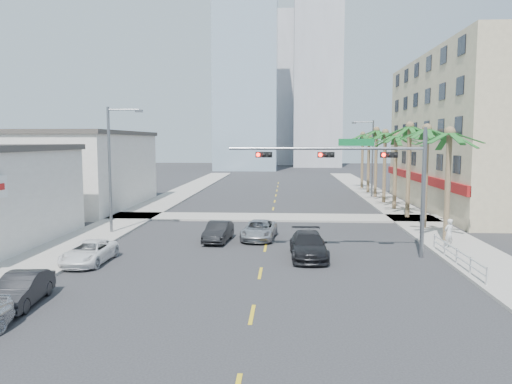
# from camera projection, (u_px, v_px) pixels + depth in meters

# --- Properties ---
(ground) EXTENTS (260.00, 260.00, 0.00)m
(ground) POSITION_uv_depth(u_px,v_px,m) (255.00, 298.00, 21.09)
(ground) COLOR #262628
(ground) RESTS_ON ground
(sidewalk_right) EXTENTS (4.00, 120.00, 0.15)m
(sidewalk_right) POSITION_uv_depth(u_px,v_px,m) (419.00, 222.00, 40.20)
(sidewalk_right) COLOR gray
(sidewalk_right) RESTS_ON ground
(sidewalk_left) EXTENTS (4.00, 120.00, 0.15)m
(sidewalk_left) POSITION_uv_depth(u_px,v_px,m) (127.00, 220.00, 41.67)
(sidewalk_left) COLOR gray
(sidewalk_left) RESTS_ON ground
(sidewalk_cross) EXTENTS (80.00, 4.00, 0.15)m
(sidewalk_cross) POSITION_uv_depth(u_px,v_px,m) (271.00, 217.00, 42.92)
(sidewalk_cross) COLOR gray
(sidewalk_cross) RESTS_ON ground
(building_right) EXTENTS (15.25, 28.00, 15.00)m
(building_right) POSITION_uv_depth(u_px,v_px,m) (499.00, 132.00, 48.76)
(building_right) COLOR tan
(building_right) RESTS_ON ground
(building_left_far) EXTENTS (11.00, 18.00, 7.20)m
(building_left_far) POSITION_uv_depth(u_px,v_px,m) (78.00, 171.00, 49.71)
(building_left_far) COLOR beige
(building_left_far) RESTS_ON ground
(tower_far_left) EXTENTS (14.00, 14.00, 48.00)m
(tower_far_left) POSITION_uv_depth(u_px,v_px,m) (246.00, 64.00, 113.45)
(tower_far_left) COLOR #99B2C6
(tower_far_left) RESTS_ON ground
(tower_far_right) EXTENTS (12.00, 12.00, 60.00)m
(tower_far_right) POSITION_uv_depth(u_px,v_px,m) (318.00, 49.00, 126.69)
(tower_far_right) COLOR #ADADB2
(tower_far_right) RESTS_ON ground
(tower_far_center) EXTENTS (16.00, 16.00, 42.00)m
(tower_far_center) POSITION_uv_depth(u_px,v_px,m) (272.00, 91.00, 143.24)
(tower_far_center) COLOR #ADADB2
(tower_far_center) RESTS_ON ground
(traffic_signal_mast) EXTENTS (11.12, 0.54, 7.20)m
(traffic_signal_mast) POSITION_uv_depth(u_px,v_px,m) (366.00, 169.00, 28.11)
(traffic_signal_mast) COLOR slate
(traffic_signal_mast) RESTS_ON ground
(palm_tree_0) EXTENTS (4.80, 4.80, 7.80)m
(palm_tree_0) POSITION_uv_depth(u_px,v_px,m) (450.00, 134.00, 31.57)
(palm_tree_0) COLOR brown
(palm_tree_0) RESTS_ON ground
(palm_tree_1) EXTENTS (4.80, 4.80, 8.16)m
(palm_tree_1) POSITION_uv_depth(u_px,v_px,m) (427.00, 130.00, 36.70)
(palm_tree_1) COLOR brown
(palm_tree_1) RESTS_ON ground
(palm_tree_2) EXTENTS (4.80, 4.80, 8.52)m
(palm_tree_2) POSITION_uv_depth(u_px,v_px,m) (410.00, 127.00, 41.82)
(palm_tree_2) COLOR brown
(palm_tree_2) RESTS_ON ground
(palm_tree_3) EXTENTS (4.80, 4.80, 7.80)m
(palm_tree_3) POSITION_uv_depth(u_px,v_px,m) (396.00, 136.00, 47.06)
(palm_tree_3) COLOR brown
(palm_tree_3) RESTS_ON ground
(palm_tree_4) EXTENTS (4.80, 4.80, 8.16)m
(palm_tree_4) POSITION_uv_depth(u_px,v_px,m) (385.00, 133.00, 52.19)
(palm_tree_4) COLOR brown
(palm_tree_4) RESTS_ON ground
(palm_tree_5) EXTENTS (4.80, 4.80, 8.52)m
(palm_tree_5) POSITION_uv_depth(u_px,v_px,m) (377.00, 131.00, 57.31)
(palm_tree_5) COLOR brown
(palm_tree_5) RESTS_ON ground
(palm_tree_6) EXTENTS (4.80, 4.80, 7.80)m
(palm_tree_6) POSITION_uv_depth(u_px,v_px,m) (369.00, 137.00, 62.55)
(palm_tree_6) COLOR brown
(palm_tree_6) RESTS_ON ground
(palm_tree_7) EXTENTS (4.80, 4.80, 8.16)m
(palm_tree_7) POSITION_uv_depth(u_px,v_px,m) (363.00, 135.00, 67.68)
(palm_tree_7) COLOR brown
(palm_tree_7) RESTS_ON ground
(streetlight_left) EXTENTS (2.55, 0.25, 9.00)m
(streetlight_left) POSITION_uv_depth(u_px,v_px,m) (112.00, 163.00, 35.14)
(streetlight_left) COLOR slate
(streetlight_left) RESTS_ON ground
(streetlight_right) EXTENTS (2.55, 0.25, 9.00)m
(streetlight_right) POSITION_uv_depth(u_px,v_px,m) (371.00, 155.00, 57.63)
(streetlight_right) COLOR slate
(streetlight_right) RESTS_ON ground
(guardrail) EXTENTS (0.08, 8.08, 1.00)m
(guardrail) POSITION_uv_depth(u_px,v_px,m) (457.00, 254.00, 26.35)
(guardrail) COLOR silver
(guardrail) RESTS_ON ground
(car_parked_mid) EXTENTS (1.75, 4.05, 1.30)m
(car_parked_mid) POSITION_uv_depth(u_px,v_px,m) (21.00, 289.00, 20.15)
(car_parked_mid) COLOR black
(car_parked_mid) RESTS_ON ground
(car_parked_far) EXTENTS (2.08, 4.39, 1.21)m
(car_parked_far) POSITION_uv_depth(u_px,v_px,m) (89.00, 252.00, 27.04)
(car_parked_far) COLOR white
(car_parked_far) RESTS_ON ground
(car_lane_left) EXTENTS (1.71, 4.09, 1.31)m
(car_lane_left) POSITION_uv_depth(u_px,v_px,m) (218.00, 232.00, 32.92)
(car_lane_left) COLOR black
(car_lane_left) RESTS_ON ground
(car_lane_center) EXTENTS (2.46, 4.72, 1.27)m
(car_lane_center) POSITION_uv_depth(u_px,v_px,m) (259.00, 230.00, 33.66)
(car_lane_center) COLOR #A9A9AE
(car_lane_center) RESTS_ON ground
(car_lane_right) EXTENTS (2.18, 5.06, 1.45)m
(car_lane_right) POSITION_uv_depth(u_px,v_px,m) (308.00, 245.00, 28.30)
(car_lane_right) COLOR black
(car_lane_right) RESTS_ON ground
(pedestrian) EXTENTS (0.77, 0.69, 1.77)m
(pedestrian) POSITION_uv_depth(u_px,v_px,m) (449.00, 233.00, 30.32)
(pedestrian) COLOR silver
(pedestrian) RESTS_ON sidewalk_right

